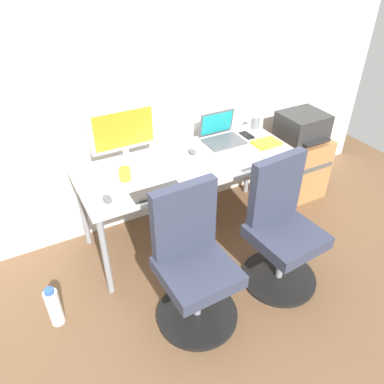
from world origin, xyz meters
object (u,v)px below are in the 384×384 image
object	(u,v)px
side_cabinet	(295,166)
water_bottle_on_floor	(54,307)
office_chair_left	(193,264)
open_laptop	(221,134)
office_chair_right	(281,230)
desktop_monitor	(123,132)
coffee_mug	(125,174)
printer	(302,127)

from	to	relation	value
side_cabinet	water_bottle_on_floor	size ratio (longest dim) A/B	1.88
office_chair_left	open_laptop	xyz separation A→B (m)	(0.74, 0.89, 0.34)
office_chair_right	desktop_monitor	size ratio (longest dim) A/B	1.96
water_bottle_on_floor	desktop_monitor	size ratio (longest dim) A/B	0.65
desktop_monitor	coffee_mug	bearing A→B (deg)	-112.34
side_cabinet	water_bottle_on_floor	xyz separation A→B (m)	(-2.34, -0.45, -0.14)
printer	coffee_mug	world-z (taller)	printer
office_chair_left	printer	world-z (taller)	office_chair_left
desktop_monitor	open_laptop	xyz separation A→B (m)	(0.81, -0.01, -0.19)
side_cabinet	coffee_mug	world-z (taller)	coffee_mug
side_cabinet	water_bottle_on_floor	world-z (taller)	side_cabinet
printer	coffee_mug	xyz separation A→B (m)	(-1.67, -0.09, 0.05)
office_chair_right	side_cabinet	xyz separation A→B (m)	(0.82, 0.77, -0.13)
side_cabinet	open_laptop	distance (m)	0.91
printer	coffee_mug	size ratio (longest dim) A/B	4.35
water_bottle_on_floor	open_laptop	bearing A→B (deg)	19.63
office_chair_left	coffee_mug	bearing A→B (deg)	103.08
printer	water_bottle_on_floor	bearing A→B (deg)	-169.21
side_cabinet	open_laptop	bearing A→B (deg)	171.75
water_bottle_on_floor	desktop_monitor	bearing A→B (deg)	37.06
water_bottle_on_floor	printer	bearing A→B (deg)	10.79
office_chair_left	water_bottle_on_floor	bearing A→B (deg)	158.55
side_cabinet	coffee_mug	distance (m)	1.73
printer	office_chair_left	bearing A→B (deg)	-152.89
printer	water_bottle_on_floor	distance (m)	2.45
office_chair_left	water_bottle_on_floor	size ratio (longest dim) A/B	3.03
open_laptop	printer	bearing A→B (deg)	-8.31
desktop_monitor	water_bottle_on_floor	bearing A→B (deg)	-142.94
office_chair_right	open_laptop	distance (m)	0.95
printer	office_chair_right	bearing A→B (deg)	-136.68
printer	open_laptop	bearing A→B (deg)	171.69
office_chair_left	open_laptop	world-z (taller)	office_chair_left
side_cabinet	coffee_mug	size ratio (longest dim) A/B	6.32
office_chair_left	office_chair_right	world-z (taller)	same
office_chair_right	coffee_mug	size ratio (longest dim) A/B	10.22
printer	water_bottle_on_floor	xyz separation A→B (m)	(-2.34, -0.45, -0.55)
printer	side_cabinet	bearing A→B (deg)	90.00
side_cabinet	desktop_monitor	world-z (taller)	desktop_monitor
open_laptop	coffee_mug	xyz separation A→B (m)	(-0.90, -0.20, -0.01)
office_chair_right	open_laptop	xyz separation A→B (m)	(0.05, 0.89, 0.34)
office_chair_right	water_bottle_on_floor	size ratio (longest dim) A/B	3.03
office_chair_left	side_cabinet	world-z (taller)	office_chair_left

